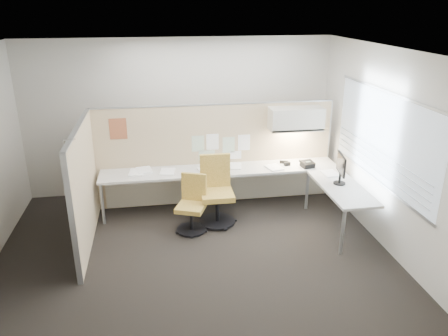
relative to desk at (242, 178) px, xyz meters
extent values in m
cube|color=black|center=(-0.93, -1.13, -0.61)|extent=(5.50, 4.50, 0.01)
cube|color=white|center=(-0.93, -1.13, 2.20)|extent=(5.50, 4.50, 0.01)
cube|color=beige|center=(-0.93, 1.12, 0.80)|extent=(5.50, 0.02, 2.80)
cube|color=beige|center=(-0.93, -3.38, 0.80)|extent=(5.50, 0.02, 2.80)
cube|color=beige|center=(1.82, -1.13, 0.80)|extent=(0.02, 4.50, 2.80)
cube|color=#919FA9|center=(1.79, -1.13, 0.95)|extent=(0.01, 2.80, 1.30)
cube|color=tan|center=(-0.38, 0.47, 0.27)|extent=(4.10, 0.06, 1.75)
cube|color=tan|center=(-2.43, -0.63, 0.27)|extent=(0.06, 2.20, 1.75)
cube|color=beige|center=(-0.33, 0.14, 0.11)|extent=(4.00, 0.60, 0.04)
cube|color=beige|center=(1.37, -0.89, 0.11)|extent=(0.60, 1.47, 0.04)
cube|color=beige|center=(-0.33, 0.41, -0.26)|extent=(3.90, 0.02, 0.64)
cylinder|color=#A5A8AA|center=(-2.28, -0.11, -0.26)|extent=(0.05, 0.05, 0.69)
cylinder|color=#A5A8AA|center=(1.12, -1.58, -0.26)|extent=(0.05, 0.05, 0.69)
cylinder|color=#A5A8AA|center=(1.12, -0.11, -0.26)|extent=(0.05, 0.05, 0.69)
cube|color=beige|center=(0.97, 0.26, 0.91)|extent=(0.90, 0.36, 0.38)
cube|color=#FFEABF|center=(0.97, 0.26, 0.70)|extent=(0.60, 0.06, 0.02)
cube|color=#8CBF8C|center=(-0.68, 0.44, 0.50)|extent=(0.21, 0.00, 0.28)
cube|color=white|center=(-0.43, 0.44, 0.52)|extent=(0.21, 0.00, 0.28)
cube|color=#8CBF8C|center=(-0.15, 0.44, 0.45)|extent=(0.21, 0.00, 0.28)
cube|color=white|center=(0.12, 0.44, 0.48)|extent=(0.21, 0.00, 0.28)
cube|color=#8CBF8C|center=(-0.53, 0.44, 0.28)|extent=(0.28, 0.00, 0.18)
cube|color=white|center=(-0.03, 0.44, 0.26)|extent=(0.21, 0.00, 0.14)
cube|color=#DD561B|center=(-1.98, 0.44, 0.82)|extent=(0.28, 0.00, 0.35)
cylinder|color=black|center=(-0.48, -0.39, -0.57)|extent=(0.57, 0.57, 0.03)
cylinder|color=black|center=(-0.48, -0.39, -0.35)|extent=(0.07, 0.07, 0.44)
cube|color=#F3BE5A|center=(-0.48, -0.39, -0.10)|extent=(0.51, 0.51, 0.09)
cube|color=#F3BE5A|center=(-0.47, -0.15, 0.22)|extent=(0.49, 0.07, 0.55)
cylinder|color=black|center=(-0.91, -0.58, -0.58)|extent=(0.46, 0.46, 0.03)
cylinder|color=black|center=(-0.91, -0.58, -0.40)|extent=(0.05, 0.05, 0.36)
cube|color=#F3BE5A|center=(-0.91, -0.58, -0.19)|extent=(0.54, 0.54, 0.07)
cube|color=#F3BE5A|center=(-0.84, -0.40, 0.07)|extent=(0.38, 0.20, 0.45)
cylinder|color=black|center=(1.37, -0.79, 0.14)|extent=(0.19, 0.19, 0.02)
cylinder|color=black|center=(1.37, -0.79, 0.22)|extent=(0.04, 0.04, 0.17)
cube|color=black|center=(1.37, -0.79, 0.45)|extent=(0.10, 0.44, 0.30)
cube|color=black|center=(1.37, -0.79, 0.45)|extent=(0.07, 0.40, 0.26)
cube|color=black|center=(1.13, -0.01, 0.18)|extent=(0.23, 0.23, 0.12)
cylinder|color=black|center=(1.04, 0.01, 0.21)|extent=(0.07, 0.17, 0.04)
cube|color=black|center=(0.79, 0.23, 0.15)|extent=(0.14, 0.09, 0.05)
cube|color=black|center=(0.81, 0.12, 0.16)|extent=(0.11, 0.08, 0.06)
cube|color=silver|center=(-2.43, -1.26, 1.17)|extent=(0.14, 0.02, 0.02)
cylinder|color=silver|center=(-2.50, -1.26, 1.09)|extent=(0.02, 0.02, 0.14)
cube|color=#AD7F4C|center=(-2.50, -1.26, 0.96)|extent=(0.02, 0.38, 0.12)
cube|color=#AD7F4C|center=(-2.53, -1.23, 0.92)|extent=(0.02, 0.38, 0.12)
cube|color=gray|center=(-2.51, -1.31, 0.40)|extent=(0.01, 0.07, 0.96)
cube|color=white|center=(-1.73, 0.15, 0.15)|extent=(0.26, 0.32, 0.04)
cube|color=white|center=(-1.22, 0.14, 0.14)|extent=(0.27, 0.33, 0.02)
cube|color=white|center=(-0.60, 0.06, 0.14)|extent=(0.28, 0.34, 0.03)
cube|color=white|center=(-0.09, 0.23, 0.14)|extent=(0.29, 0.34, 0.01)
cube|color=white|center=(0.56, 0.04, 0.14)|extent=(0.30, 0.35, 0.02)
cube|color=white|center=(1.39, -0.38, 0.14)|extent=(0.24, 0.31, 0.02)
cube|color=white|center=(-1.60, 0.22, 0.15)|extent=(0.28, 0.34, 0.04)
camera|label=1|loc=(-1.38, -6.61, 2.75)|focal=35.00mm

